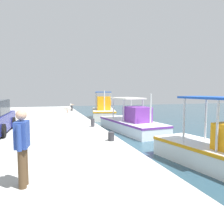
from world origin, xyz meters
name	(u,v)px	position (x,y,z in m)	size (l,w,h in m)	color
fishing_boat_nearest	(103,111)	(-10.58, 2.54, 0.74)	(5.13, 2.97, 2.78)	silver
fishing_boat_second	(132,123)	(-3.20, 2.69, 0.60)	(6.46, 2.94, 2.62)	white
fishing_boat_third	(224,154)	(4.81, 2.96, 0.61)	(5.79, 2.69, 2.92)	white
pelican	(68,108)	(-9.86, -0.98, 1.20)	(0.55, 0.96, 0.82)	tan
fisherman_standing	(22,144)	(6.19, -3.43, 1.70)	(0.63, 0.29, 1.63)	#4C3823
mooring_bollard_nearest	(72,108)	(-11.50, -0.45, 1.05)	(0.20, 0.20, 0.51)	#333338
mooring_bollard_second	(93,123)	(-1.17, -0.45, 1.02)	(0.21, 0.21, 0.45)	#333338
mooring_bollard_third	(111,136)	(2.50, -0.45, 0.98)	(0.25, 0.25, 0.35)	#333338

